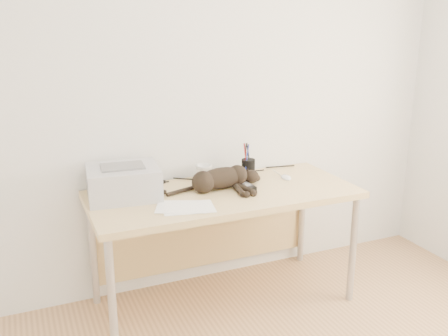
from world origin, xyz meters
name	(u,v)px	position (x,y,z in m)	size (l,w,h in m)	color
wall_back	(201,90)	(0.00, 1.75, 1.30)	(3.50, 3.50, 0.00)	white
desk	(218,208)	(0.00, 1.48, 0.61)	(1.60, 0.70, 0.74)	#DABD7F
printer	(123,182)	(-0.57, 1.53, 0.83)	(0.43, 0.38, 0.19)	silver
papers	(185,207)	(-0.30, 1.22, 0.74)	(0.35, 0.29, 0.01)	white
cat	(220,180)	(-0.01, 1.44, 0.80)	(0.62, 0.28, 0.14)	black
mug	(204,172)	(-0.02, 1.66, 0.79)	(0.11, 0.11, 0.10)	white
pen_cup	(248,168)	(0.26, 1.59, 0.80)	(0.09, 0.09, 0.22)	black
remote_grey	(224,179)	(0.09, 1.60, 0.75)	(0.05, 0.18, 0.02)	slate
remote_black	(245,185)	(0.16, 1.43, 0.75)	(0.06, 0.20, 0.02)	black
mouse	(286,176)	(0.47, 1.47, 0.76)	(0.06, 0.10, 0.03)	white
cable_tangle	(205,176)	(0.00, 1.70, 0.75)	(1.36, 0.08, 0.01)	black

